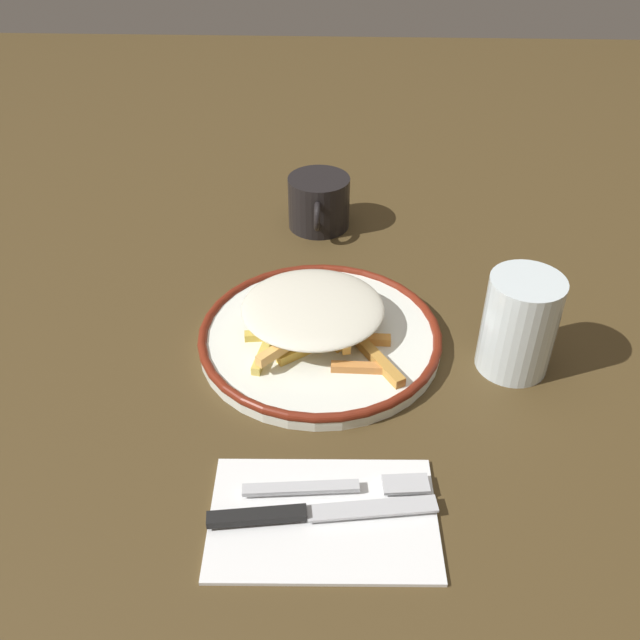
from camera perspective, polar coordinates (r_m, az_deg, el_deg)
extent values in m
plane|color=#48371C|center=(0.82, 0.00, -1.96)|extent=(2.60, 2.60, 0.00)
cylinder|color=white|center=(0.82, 0.00, -1.54)|extent=(0.29, 0.29, 0.02)
torus|color=maroon|center=(0.81, 0.00, -1.11)|extent=(0.29, 0.29, 0.01)
cube|color=#E8B250|center=(0.81, -0.44, -0.10)|extent=(0.05, 0.06, 0.01)
cube|color=gold|center=(0.81, -3.95, -1.26)|extent=(0.02, 0.07, 0.01)
cube|color=#F2B45B|center=(0.77, -3.03, -2.21)|extent=(0.06, 0.06, 0.01)
cube|color=orange|center=(0.79, 1.04, -0.75)|extent=(0.06, 0.06, 0.01)
cube|color=gold|center=(0.79, 1.17, -0.72)|extent=(0.03, 0.07, 0.01)
cube|color=gold|center=(0.81, 0.13, -1.04)|extent=(0.06, 0.06, 0.01)
cube|color=#E8B350|center=(0.79, 1.61, -0.54)|extent=(0.09, 0.03, 0.01)
cube|color=tan|center=(0.80, -1.59, -0.12)|extent=(0.07, 0.04, 0.01)
cube|color=#D58244|center=(0.81, -0.16, -0.78)|extent=(0.03, 0.08, 0.01)
cube|color=#CB8E44|center=(0.80, 0.09, 0.10)|extent=(0.05, 0.06, 0.01)
cube|color=#EDB463|center=(0.80, -0.14, -0.10)|extent=(0.03, 0.07, 0.01)
cube|color=gold|center=(0.84, -0.41, 1.58)|extent=(0.07, 0.03, 0.01)
cube|color=#D0833F|center=(0.76, 3.39, -3.99)|extent=(0.01, 0.07, 0.01)
cube|color=gold|center=(0.81, 0.71, 0.50)|extent=(0.06, 0.03, 0.01)
cube|color=gold|center=(0.83, 2.00, 0.44)|extent=(0.06, 0.02, 0.01)
cube|color=gold|center=(0.79, 0.80, -0.81)|extent=(0.05, 0.07, 0.01)
cube|color=gold|center=(0.80, 3.66, -1.61)|extent=(0.01, 0.06, 0.01)
cube|color=gold|center=(0.82, -0.06, -0.32)|extent=(0.02, 0.07, 0.01)
cube|color=gold|center=(0.78, -1.28, -2.43)|extent=(0.05, 0.06, 0.01)
cube|color=#E1C757|center=(0.79, -4.46, -2.12)|extent=(0.10, 0.03, 0.01)
cube|color=#ECC565|center=(0.83, 1.31, 0.40)|extent=(0.03, 0.09, 0.01)
cube|color=#C48B3A|center=(0.77, 4.93, -3.39)|extent=(0.08, 0.06, 0.01)
ellipsoid|color=silver|center=(0.80, -0.60, 1.04)|extent=(0.17, 0.18, 0.02)
cube|color=#2F582D|center=(0.79, -3.43, 0.57)|extent=(0.00, 0.00, 0.00)
cube|color=#30642C|center=(0.83, -2.88, 2.93)|extent=(0.00, 0.00, 0.00)
cube|color=#3C5C37|center=(0.81, 1.53, 1.81)|extent=(0.00, 0.00, 0.00)
cube|color=#3B6B2F|center=(0.83, -2.58, 2.70)|extent=(0.00, 0.00, 0.00)
cube|color=#307429|center=(0.82, -0.55, 2.47)|extent=(0.00, 0.00, 0.00)
cube|color=#286431|center=(0.79, 1.89, 0.66)|extent=(0.00, 0.00, 0.00)
cube|color=#2F7033|center=(0.79, -0.21, 0.92)|extent=(0.00, 0.00, 0.00)
cube|color=#316319|center=(0.82, 3.63, 2.19)|extent=(0.00, 0.00, 0.00)
cube|color=white|center=(0.65, 0.28, -16.08)|extent=(0.14, 0.21, 0.01)
cube|color=silver|center=(0.66, -1.61, -13.84)|extent=(0.02, 0.11, 0.01)
cube|color=silver|center=(0.67, 7.17, -13.43)|extent=(0.03, 0.05, 0.00)
cube|color=black|center=(0.64, -5.29, -16.00)|extent=(0.03, 0.09, 0.01)
cube|color=silver|center=(0.65, 4.40, -15.43)|extent=(0.03, 0.12, 0.00)
cylinder|color=silver|center=(0.79, 16.30, -0.34)|extent=(0.08, 0.08, 0.12)
cylinder|color=black|center=(1.04, -0.10, 9.82)|extent=(0.09, 0.09, 0.08)
torus|color=black|center=(0.99, -0.21, 8.66)|extent=(0.04, 0.01, 0.04)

